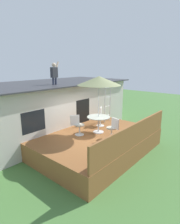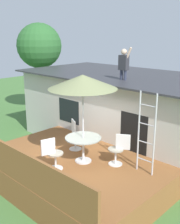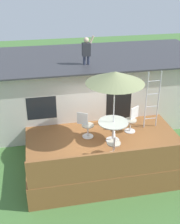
{
  "view_description": "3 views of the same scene",
  "coord_description": "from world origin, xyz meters",
  "px_view_note": "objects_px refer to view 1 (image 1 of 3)",
  "views": [
    {
      "loc": [
        -6.09,
        -4.88,
        3.81
      ],
      "look_at": [
        0.43,
        0.68,
        1.62
      ],
      "focal_mm": 29.76,
      "sensor_mm": 36.0,
      "label": 1
    },
    {
      "loc": [
        5.58,
        -5.17,
        4.42
      ],
      "look_at": [
        -0.26,
        0.89,
        2.02
      ],
      "focal_mm": 44.61,
      "sensor_mm": 36.0,
      "label": 2
    },
    {
      "loc": [
        -2.21,
        -8.31,
        6.3
      ],
      "look_at": [
        -0.37,
        0.85,
        1.59
      ],
      "focal_mm": 46.7,
      "sensor_mm": 36.0,
      "label": 3
    }
  ],
  "objects_px": {
    "step_ladder": "(108,102)",
    "patio_chair_near": "(113,128)",
    "patio_umbrella": "(99,81)",
    "patio_chair_left": "(78,125)",
    "patio_table": "(99,120)",
    "patio_chair_right": "(101,117)",
    "person_figure": "(54,72)"
  },
  "relations": [
    {
      "from": "patio_umbrella",
      "to": "patio_chair_near",
      "type": "distance_m",
      "value": 2.12
    },
    {
      "from": "patio_chair_right",
      "to": "patio_umbrella",
      "type": "bearing_deg",
      "value": -0.0
    },
    {
      "from": "patio_chair_left",
      "to": "patio_chair_right",
      "type": "distance_m",
      "value": 1.73
    },
    {
      "from": "patio_chair_near",
      "to": "patio_chair_left",
      "type": "bearing_deg",
      "value": 38.27
    },
    {
      "from": "patio_chair_left",
      "to": "step_ladder",
      "type": "bearing_deg",
      "value": 33.36
    },
    {
      "from": "patio_umbrella",
      "to": "patio_chair_left",
      "type": "xyz_separation_m",
      "value": [
        -0.87,
        0.47,
        -1.89
      ]
    },
    {
      "from": "patio_chair_left",
      "to": "patio_chair_near",
      "type": "xyz_separation_m",
      "value": [
        0.63,
        -1.4,
        0.0
      ]
    },
    {
      "from": "step_ladder",
      "to": "person_figure",
      "type": "distance_m",
      "value": 3.15
    },
    {
      "from": "patio_umbrella",
      "to": "step_ladder",
      "type": "bearing_deg",
      "value": 22.39
    },
    {
      "from": "patio_umbrella",
      "to": "step_ladder",
      "type": "height_order",
      "value": "patio_umbrella"
    },
    {
      "from": "patio_chair_left",
      "to": "patio_chair_near",
      "type": "height_order",
      "value": "same"
    },
    {
      "from": "patio_table",
      "to": "person_figure",
      "type": "xyz_separation_m",
      "value": [
        -0.46,
        2.42,
        2.08
      ]
    },
    {
      "from": "patio_chair_near",
      "to": "person_figure",
      "type": "bearing_deg",
      "value": 17.84
    },
    {
      "from": "patio_umbrella",
      "to": "person_figure",
      "type": "relative_size",
      "value": 2.29
    },
    {
      "from": "person_figure",
      "to": "patio_chair_near",
      "type": "xyz_separation_m",
      "value": [
        0.23,
        -3.35,
        -2.21
      ]
    },
    {
      "from": "patio_umbrella",
      "to": "person_figure",
      "type": "distance_m",
      "value": 2.48
    },
    {
      "from": "patio_chair_left",
      "to": "patio_table",
      "type": "bearing_deg",
      "value": 0.0
    },
    {
      "from": "patio_umbrella",
      "to": "patio_chair_right",
      "type": "bearing_deg",
      "value": 31.85
    },
    {
      "from": "patio_table",
      "to": "step_ladder",
      "type": "height_order",
      "value": "step_ladder"
    },
    {
      "from": "patio_table",
      "to": "patio_chair_right",
      "type": "xyz_separation_m",
      "value": [
        0.86,
        0.54,
        -0.13
      ]
    },
    {
      "from": "patio_table",
      "to": "patio_chair_near",
      "type": "xyz_separation_m",
      "value": [
        -0.23,
        -0.93,
        -0.13
      ]
    },
    {
      "from": "patio_umbrella",
      "to": "patio_chair_left",
      "type": "distance_m",
      "value": 2.13
    },
    {
      "from": "patio_table",
      "to": "step_ladder",
      "type": "relative_size",
      "value": 0.47
    },
    {
      "from": "step_ladder",
      "to": "patio_umbrella",
      "type": "bearing_deg",
      "value": -157.61
    },
    {
      "from": "patio_table",
      "to": "patio_chair_left",
      "type": "distance_m",
      "value": 0.99
    },
    {
      "from": "step_ladder",
      "to": "patio_chair_near",
      "type": "relative_size",
      "value": 2.39
    },
    {
      "from": "step_ladder",
      "to": "person_figure",
      "type": "bearing_deg",
      "value": 140.5
    },
    {
      "from": "person_figure",
      "to": "patio_chair_right",
      "type": "height_order",
      "value": "person_figure"
    },
    {
      "from": "patio_chair_near",
      "to": "step_ladder",
      "type": "bearing_deg",
      "value": -35.48
    },
    {
      "from": "patio_chair_right",
      "to": "patio_chair_near",
      "type": "distance_m",
      "value": 1.83
    },
    {
      "from": "step_ladder",
      "to": "patio_chair_right",
      "type": "height_order",
      "value": "step_ladder"
    },
    {
      "from": "step_ladder",
      "to": "patio_chair_left",
      "type": "height_order",
      "value": "step_ladder"
    }
  ]
}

